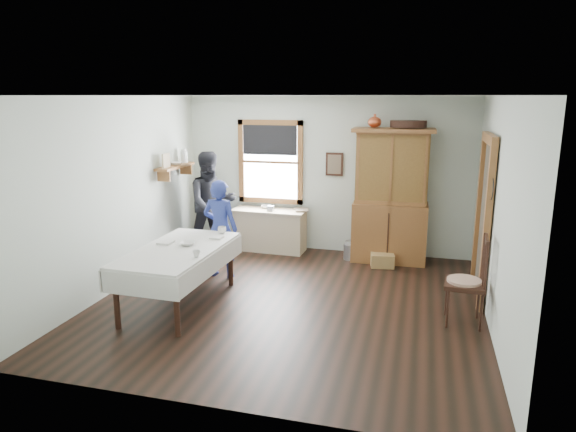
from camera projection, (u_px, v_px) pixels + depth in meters
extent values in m
cube|color=black|center=(290.00, 301.00, 6.89)|extent=(5.00, 5.00, 0.01)
cube|color=silver|center=(290.00, 96.00, 6.28)|extent=(5.00, 5.00, 0.01)
cube|color=#B4BEB0|center=(326.00, 175.00, 8.94)|extent=(5.00, 0.01, 2.70)
cube|color=#B4BEB0|center=(213.00, 263.00, 4.23)|extent=(5.00, 0.01, 2.70)
cube|color=#B4BEB0|center=(118.00, 194.00, 7.21)|extent=(0.01, 5.00, 2.70)
cube|color=#B4BEB0|center=(497.00, 215.00, 5.96)|extent=(0.01, 5.00, 2.70)
cube|color=white|center=(271.00, 162.00, 9.13)|extent=(1.00, 0.02, 1.30)
cube|color=brown|center=(270.00, 122.00, 8.94)|extent=(1.18, 0.06, 0.09)
cube|color=brown|center=(271.00, 200.00, 9.26)|extent=(1.18, 0.06, 0.09)
cube|color=brown|center=(241.00, 161.00, 9.24)|extent=(0.09, 0.06, 1.48)
cube|color=brown|center=(300.00, 163.00, 8.97)|extent=(0.09, 0.06, 1.48)
cube|color=black|center=(270.00, 140.00, 8.99)|extent=(0.98, 0.03, 0.52)
cube|color=#453D31|center=(485.00, 223.00, 6.83)|extent=(0.03, 0.90, 2.10)
cube|color=brown|center=(487.00, 232.00, 6.36)|extent=(0.08, 0.12, 2.10)
cube|color=brown|center=(479.00, 214.00, 7.32)|extent=(0.08, 0.12, 2.10)
cube|color=brown|center=(490.00, 139.00, 6.59)|extent=(0.08, 1.14, 0.12)
cube|color=brown|center=(175.00, 166.00, 8.54)|extent=(0.24, 1.00, 0.04)
cube|color=brown|center=(164.00, 176.00, 8.19)|extent=(0.22, 0.03, 0.18)
cube|color=brown|center=(186.00, 169.00, 8.94)|extent=(0.22, 0.03, 0.18)
cube|color=tan|center=(166.00, 161.00, 8.23)|extent=(0.03, 0.22, 0.24)
cylinder|color=silver|center=(184.00, 156.00, 8.84)|extent=(0.12, 0.12, 0.22)
cube|color=black|center=(334.00, 164.00, 8.82)|extent=(0.30, 0.04, 0.40)
torus|color=black|center=(493.00, 179.00, 6.17)|extent=(0.01, 0.27, 0.27)
cube|color=tan|center=(270.00, 230.00, 9.11)|extent=(1.31, 0.54, 0.74)
cube|color=brown|center=(391.00, 196.00, 8.37)|extent=(1.31, 0.65, 2.20)
cube|color=silver|center=(179.00, 277.00, 6.71)|extent=(1.07, 1.97, 0.78)
cube|color=black|center=(465.00, 280.00, 6.12)|extent=(0.54, 0.54, 1.11)
cube|color=#95989D|center=(351.00, 252.00, 8.66)|extent=(0.27, 0.27, 0.27)
cube|color=#A07748|center=(382.00, 260.00, 8.28)|extent=(0.41, 0.32, 0.22)
imported|color=navy|center=(221.00, 232.00, 7.72)|extent=(0.53, 0.37, 1.39)
imported|color=black|center=(212.00, 207.00, 8.87)|extent=(1.02, 0.99, 1.65)
imported|color=silver|center=(222.00, 230.00, 7.35)|extent=(0.13, 0.13, 0.10)
imported|color=silver|center=(197.00, 254.00, 6.25)|extent=(0.10, 0.10, 0.09)
imported|color=silver|center=(188.00, 243.00, 6.75)|extent=(0.28, 0.28, 0.06)
imported|color=brown|center=(296.00, 210.00, 8.95)|extent=(0.24, 0.28, 0.02)
imported|color=silver|center=(266.00, 207.00, 9.15)|extent=(0.23, 0.23, 0.06)
imported|color=silver|center=(176.00, 163.00, 8.58)|extent=(0.22, 0.22, 0.05)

